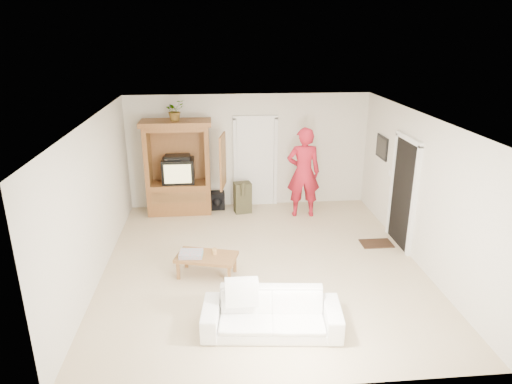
# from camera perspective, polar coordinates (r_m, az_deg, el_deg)

# --- Properties ---
(floor) EXTENTS (6.00, 6.00, 0.00)m
(floor) POSITION_cam_1_polar(r_m,az_deg,el_deg) (8.21, 0.77, -8.99)
(floor) COLOR tan
(floor) RESTS_ON ground
(ceiling) EXTENTS (6.00, 6.00, 0.00)m
(ceiling) POSITION_cam_1_polar(r_m,az_deg,el_deg) (7.33, 0.86, 9.17)
(ceiling) COLOR white
(ceiling) RESTS_ON floor
(wall_back) EXTENTS (5.50, 0.00, 5.50)m
(wall_back) POSITION_cam_1_polar(r_m,az_deg,el_deg) (10.53, -0.91, 5.14)
(wall_back) COLOR silver
(wall_back) RESTS_ON floor
(wall_front) EXTENTS (5.50, 0.00, 5.50)m
(wall_front) POSITION_cam_1_polar(r_m,az_deg,el_deg) (4.98, 4.53, -12.26)
(wall_front) COLOR silver
(wall_front) RESTS_ON floor
(wall_left) EXTENTS (0.00, 6.00, 6.00)m
(wall_left) POSITION_cam_1_polar(r_m,az_deg,el_deg) (7.88, -19.48, -1.03)
(wall_left) COLOR silver
(wall_left) RESTS_ON floor
(wall_right) EXTENTS (0.00, 6.00, 6.00)m
(wall_right) POSITION_cam_1_polar(r_m,az_deg,el_deg) (8.40, 19.81, 0.19)
(wall_right) COLOR silver
(wall_right) RESTS_ON floor
(armoire) EXTENTS (1.82, 1.14, 2.10)m
(armoire) POSITION_cam_1_polar(r_m,az_deg,el_deg) (10.31, -9.52, 2.30)
(armoire) COLOR brown
(armoire) RESTS_ON floor
(door_back) EXTENTS (0.85, 0.05, 2.04)m
(door_back) POSITION_cam_1_polar(r_m,az_deg,el_deg) (10.58, -0.08, 3.65)
(door_back) COLOR white
(door_back) RESTS_ON floor
(doorway_right) EXTENTS (0.05, 0.90, 2.04)m
(doorway_right) POSITION_cam_1_polar(r_m,az_deg,el_deg) (9.00, 17.91, -0.24)
(doorway_right) COLOR black
(doorway_right) RESTS_ON floor
(framed_picture) EXTENTS (0.03, 0.60, 0.48)m
(framed_picture) POSITION_cam_1_polar(r_m,az_deg,el_deg) (9.99, 15.47, 5.42)
(framed_picture) COLOR black
(framed_picture) RESTS_ON wall_right
(doormat) EXTENTS (0.60, 0.40, 0.02)m
(doormat) POSITION_cam_1_polar(r_m,az_deg,el_deg) (9.22, 14.82, -6.24)
(doormat) COLOR #382316
(doormat) RESTS_ON floor
(plant) EXTENTS (0.52, 0.52, 0.44)m
(plant) POSITION_cam_1_polar(r_m,az_deg,el_deg) (9.96, -10.13, 10.01)
(plant) COLOR #4C7238
(plant) RESTS_ON armoire
(man) EXTENTS (0.76, 0.53, 2.00)m
(man) POSITION_cam_1_polar(r_m,az_deg,el_deg) (9.99, 5.95, 2.45)
(man) COLOR #A81626
(man) RESTS_ON floor
(sofa) EXTENTS (1.95, 0.93, 0.55)m
(sofa) POSITION_cam_1_polar(r_m,az_deg,el_deg) (6.44, 1.95, -14.93)
(sofa) COLOR white
(sofa) RESTS_ON floor
(coffee_table) EXTENTS (1.11, 0.79, 0.37)m
(coffee_table) POSITION_cam_1_polar(r_m,az_deg,el_deg) (7.75, -6.20, -8.21)
(coffee_table) COLOR brown
(coffee_table) RESTS_ON floor
(towel) EXTENTS (0.40, 0.31, 0.08)m
(towel) POSITION_cam_1_polar(r_m,az_deg,el_deg) (7.73, -8.12, -7.68)
(towel) COLOR #E44C5C
(towel) RESTS_ON coffee_table
(candle) EXTENTS (0.08, 0.08, 0.10)m
(candle) POSITION_cam_1_polar(r_m,az_deg,el_deg) (7.75, -5.21, -7.38)
(candle) COLOR tan
(candle) RESTS_ON coffee_table
(backpack_black) EXTENTS (0.35, 0.22, 0.43)m
(backpack_black) POSITION_cam_1_polar(r_m,az_deg,el_deg) (10.53, -4.89, -1.12)
(backpack_black) COLOR black
(backpack_black) RESTS_ON floor
(backpack_olive) EXTENTS (0.42, 0.34, 0.71)m
(backpack_olive) POSITION_cam_1_polar(r_m,az_deg,el_deg) (10.31, -1.69, -0.69)
(backpack_olive) COLOR #47442B
(backpack_olive) RESTS_ON floor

